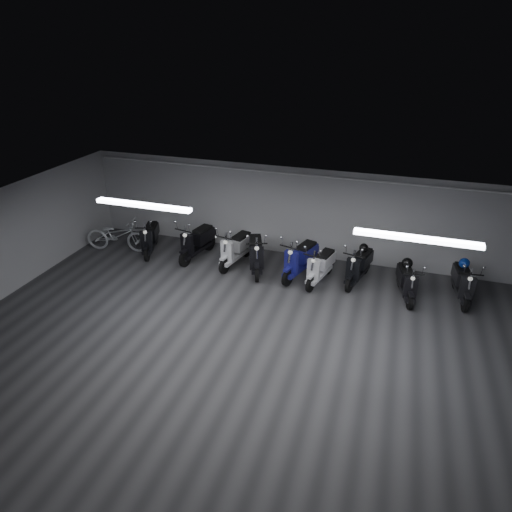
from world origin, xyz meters
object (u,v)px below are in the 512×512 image
(scooter_1, at_px, (197,237))
(scooter_9, at_px, (464,277))
(scooter_0, at_px, (149,233))
(bicycle, at_px, (116,232))
(scooter_2, at_px, (236,243))
(scooter_8, at_px, (407,277))
(helmet_2, at_px, (407,263))
(scooter_7, at_px, (359,261))
(scooter_6, at_px, (321,261))
(scooter_4, at_px, (300,254))
(scooter_3, at_px, (256,248))
(helmet_0, at_px, (464,263))
(helmet_1, at_px, (364,248))

(scooter_1, distance_m, scooter_9, 7.58)
(scooter_0, relative_size, bicycle, 0.90)
(scooter_2, relative_size, scooter_9, 1.07)
(scooter_8, relative_size, helmet_2, 5.82)
(scooter_2, xyz_separation_m, scooter_7, (3.62, 0.04, -0.02))
(scooter_6, height_order, scooter_9, scooter_6)
(scooter_1, bearing_deg, scooter_7, 11.01)
(scooter_1, height_order, helmet_2, scooter_1)
(scooter_4, distance_m, scooter_9, 4.29)
(scooter_7, bearing_deg, scooter_3, -161.22)
(scooter_1, height_order, scooter_8, scooter_1)
(helmet_0, bearing_deg, scooter_8, -156.36)
(scooter_9, bearing_deg, scooter_3, 175.39)
(helmet_1, bearing_deg, scooter_2, -175.54)
(scooter_9, xyz_separation_m, bicycle, (-10.23, -0.23, -0.00))
(scooter_9, xyz_separation_m, helmet_2, (-1.43, -0.13, 0.25))
(scooter_7, xyz_separation_m, helmet_2, (1.23, -0.20, 0.23))
(scooter_7, height_order, helmet_1, scooter_7)
(scooter_7, distance_m, helmet_0, 2.66)
(scooter_7, xyz_separation_m, helmet_0, (2.64, 0.17, 0.26))
(scooter_3, xyz_separation_m, scooter_7, (2.93, 0.21, -0.04))
(scooter_7, relative_size, helmet_0, 6.78)
(scooter_7, xyz_separation_m, scooter_9, (2.66, -0.07, -0.03))
(scooter_8, bearing_deg, scooter_1, 163.45)
(scooter_4, distance_m, scooter_8, 2.92)
(scooter_2, xyz_separation_m, helmet_2, (4.85, -0.16, 0.21))
(scooter_1, relative_size, scooter_3, 1.00)
(scooter_7, relative_size, helmet_1, 7.22)
(helmet_2, bearing_deg, scooter_6, -176.72)
(scooter_1, relative_size, scooter_9, 1.10)
(scooter_8, bearing_deg, helmet_1, 138.53)
(scooter_0, height_order, helmet_1, scooter_0)
(bicycle, bearing_deg, scooter_6, -99.80)
(scooter_0, xyz_separation_m, scooter_6, (5.49, -0.24, -0.01))
(scooter_4, bearing_deg, helmet_1, 31.63)
(scooter_8, bearing_deg, scooter_7, 149.02)
(scooter_2, bearing_deg, scooter_8, 7.55)
(scooter_6, bearing_deg, scooter_2, -171.64)
(scooter_3, height_order, bicycle, scooter_3)
(scooter_3, distance_m, scooter_8, 4.22)
(scooter_3, bearing_deg, scooter_6, -23.48)
(scooter_2, bearing_deg, scooter_4, 8.39)
(scooter_7, distance_m, scooter_9, 2.67)
(scooter_9, height_order, helmet_0, scooter_9)
(scooter_1, height_order, scooter_4, scooter_4)
(bicycle, height_order, helmet_2, bicycle)
(scooter_3, distance_m, scooter_4, 1.30)
(helmet_1, bearing_deg, helmet_0, -1.69)
(scooter_3, relative_size, bicycle, 0.96)
(scooter_7, bearing_deg, helmet_1, 90.00)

